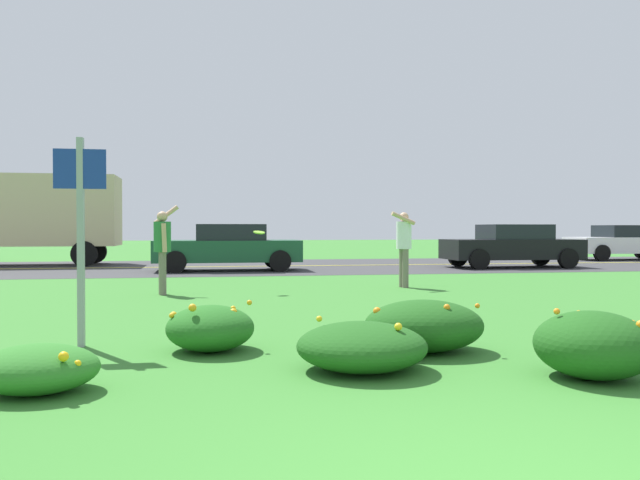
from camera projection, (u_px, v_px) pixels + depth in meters
name	position (u px, v px, depth m)	size (l,w,h in m)	color
ground_plane	(283.00, 296.00, 12.70)	(120.00, 120.00, 0.00)	#387A2D
highway_strip	(247.00, 266.00, 22.60)	(120.00, 9.35, 0.01)	#38383A
highway_center_stripe	(247.00, 266.00, 22.60)	(120.00, 0.16, 0.00)	yellow
daylily_clump_mid_center	(593.00, 345.00, 5.77)	(1.01, 1.06, 0.62)	#1E5619
daylily_clump_front_center	(210.00, 328.00, 7.07)	(0.95, 1.03, 0.55)	#23661E
daylily_clump_mid_left	(37.00, 369.00, 5.26)	(0.98, 0.87, 0.39)	#2D7526
daylily_clump_mid_right	(424.00, 326.00, 7.03)	(1.30, 1.11, 0.55)	#1E5619
daylily_clump_near_camera	(362.00, 346.00, 6.09)	(1.22, 1.22, 0.48)	#1E5619
sign_post_near_path	(80.00, 220.00, 7.28)	(0.56, 0.10, 2.33)	#93969B
person_thrower_green_shirt	(163.00, 244.00, 13.04)	(0.51, 0.53, 1.80)	#287038
person_catcher_white_shirt	(404.00, 242.00, 14.62)	(0.57, 0.53, 1.69)	silver
frisbee_lime	(259.00, 232.00, 13.41)	(0.24, 0.24, 0.09)	#8CD133
car_white_leftmost	(623.00, 242.00, 27.47)	(4.50, 2.00, 1.45)	silver
car_black_center_left	(512.00, 246.00, 22.07)	(4.50, 2.00, 1.45)	black
car_dark_green_center_right	(228.00, 247.00, 20.38)	(4.50, 2.00, 1.45)	#194C2D
box_truck_red	(25.00, 215.00, 23.26)	(6.70, 2.46, 3.20)	maroon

